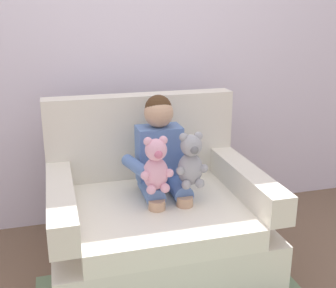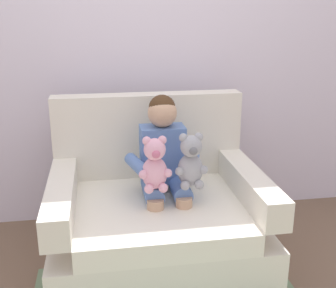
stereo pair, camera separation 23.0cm
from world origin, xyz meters
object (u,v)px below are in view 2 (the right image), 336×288
Objects in this scene: armchair at (156,216)px; seated_child at (164,160)px; plush_pink at (155,165)px; plush_grey at (191,162)px.

armchair is 1.46× the size of seated_child.
seated_child is 2.71× the size of plush_pink.
seated_child is at bearing 32.26° from armchair.
plush_pink is at bearing -119.56° from seated_child.
plush_grey is (0.17, -0.13, 0.38)m from armchair.
armchair reaches higher than plush_pink.
seated_child is at bearing 72.85° from plush_pink.
armchair is 3.91× the size of plush_grey.
armchair is 0.35m from seated_child.
armchair is 3.96× the size of plush_pink.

